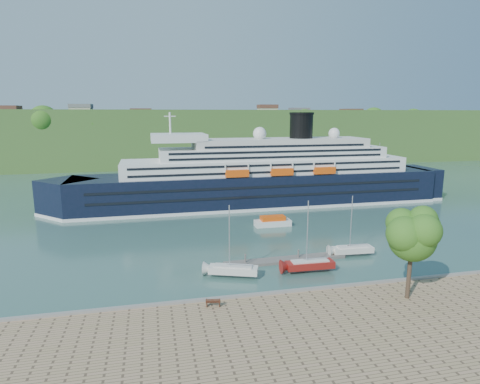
% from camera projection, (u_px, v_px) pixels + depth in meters
% --- Properties ---
extents(ground, '(400.00, 400.00, 0.00)m').
position_uv_depth(ground, '(296.00, 298.00, 49.60)').
color(ground, '#2C4F47').
rests_on(ground, ground).
extents(far_hillside, '(400.00, 50.00, 24.00)m').
position_uv_depth(far_hillside, '(187.00, 136.00, 186.13)').
color(far_hillside, '#395F26').
rests_on(far_hillside, ground).
extents(quay_coping, '(220.00, 0.50, 0.30)m').
position_uv_depth(quay_coping, '(297.00, 290.00, 49.18)').
color(quay_coping, slate).
rests_on(quay_coping, promenade).
extents(cruise_ship, '(101.89, 15.71, 22.85)m').
position_uv_depth(cruise_ship, '(259.00, 159.00, 98.45)').
color(cruise_ship, black).
rests_on(cruise_ship, ground).
extents(park_bench, '(1.84, 1.04, 1.11)m').
position_uv_depth(park_bench, '(213.00, 302.00, 45.35)').
color(park_bench, '#4F2616').
rests_on(park_bench, promenade).
extents(promenade_tree, '(7.29, 7.29, 12.08)m').
position_uv_depth(promenade_tree, '(411.00, 249.00, 46.39)').
color(promenade_tree, '#37681B').
rests_on(promenade_tree, promenade).
extents(floating_pontoon, '(19.34, 2.94, 0.43)m').
position_uv_depth(floating_pontoon, '(285.00, 260.00, 62.03)').
color(floating_pontoon, '#67625B').
rests_on(floating_pontoon, ground).
extents(sailboat_white_near, '(7.86, 4.59, 9.81)m').
position_uv_depth(sailboat_white_near, '(233.00, 243.00, 55.27)').
color(sailboat_white_near, silver).
rests_on(sailboat_white_near, ground).
extents(sailboat_red, '(7.83, 2.34, 10.05)m').
position_uv_depth(sailboat_red, '(311.00, 238.00, 57.12)').
color(sailboat_red, maroon).
rests_on(sailboat_red, ground).
extents(sailboat_white_far, '(7.35, 2.41, 9.37)m').
position_uv_depth(sailboat_white_far, '(354.00, 227.00, 63.75)').
color(sailboat_white_far, silver).
rests_on(sailboat_white_far, ground).
extents(tender_launch, '(7.48, 2.58, 2.07)m').
position_uv_depth(tender_launch, '(273.00, 221.00, 81.41)').
color(tender_launch, '#E64D0D').
rests_on(tender_launch, ground).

